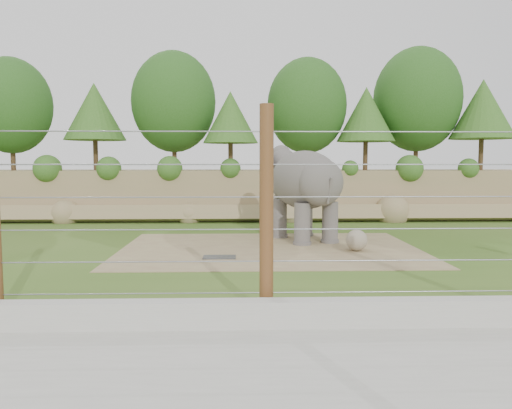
{
  "coord_description": "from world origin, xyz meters",
  "views": [
    {
      "loc": [
        -0.47,
        -13.66,
        2.96
      ],
      "look_at": [
        0.0,
        2.0,
        1.6
      ],
      "focal_mm": 35.0,
      "sensor_mm": 36.0,
      "label": 1
    }
  ],
  "objects": [
    {
      "name": "ground",
      "position": [
        0.0,
        0.0,
        0.0
      ],
      "size": [
        90.0,
        90.0,
        0.0
      ],
      "primitive_type": "plane",
      "color": "#39631A",
      "rests_on": "ground"
    },
    {
      "name": "back_embankment",
      "position": [
        0.59,
        12.68,
        3.97
      ],
      "size": [
        30.0,
        5.52,
        8.77
      ],
      "color": "#94865A",
      "rests_on": "ground"
    },
    {
      "name": "dirt_patch",
      "position": [
        0.5,
        3.0,
        0.01
      ],
      "size": [
        10.0,
        7.0,
        0.02
      ],
      "primitive_type": "cube",
      "color": "#917453",
      "rests_on": "ground"
    },
    {
      "name": "drain_grate",
      "position": [
        -1.14,
        1.43,
        0.04
      ],
      "size": [
        1.0,
        0.6,
        0.03
      ],
      "primitive_type": "cube",
      "color": "#262628",
      "rests_on": "dirt_patch"
    },
    {
      "name": "elephant",
      "position": [
        1.88,
        4.82,
        1.76
      ],
      "size": [
        3.32,
        4.72,
        3.52
      ],
      "primitive_type": null,
      "rotation": [
        0.0,
        0.0,
        0.37
      ],
      "color": "#5F5954",
      "rests_on": "ground"
    },
    {
      "name": "stone_ball",
      "position": [
        3.33,
        2.45,
        0.37
      ],
      "size": [
        0.71,
        0.71,
        0.71
      ],
      "primitive_type": "sphere",
      "color": "gray",
      "rests_on": "dirt_patch"
    },
    {
      "name": "retaining_wall",
      "position": [
        0.0,
        -5.0,
        0.25
      ],
      "size": [
        26.0,
        0.35,
        0.5
      ],
      "primitive_type": "cube",
      "color": "#B2B1A6",
      "rests_on": "ground"
    },
    {
      "name": "walkway",
      "position": [
        0.0,
        -7.0,
        0.01
      ],
      "size": [
        26.0,
        4.0,
        0.01
      ],
      "primitive_type": "cube",
      "color": "#B2B1A6",
      "rests_on": "ground"
    },
    {
      "name": "barrier_fence",
      "position": [
        0.0,
        -4.5,
        2.0
      ],
      "size": [
        20.26,
        0.26,
        4.0
      ],
      "color": "brown",
      "rests_on": "ground"
    }
  ]
}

